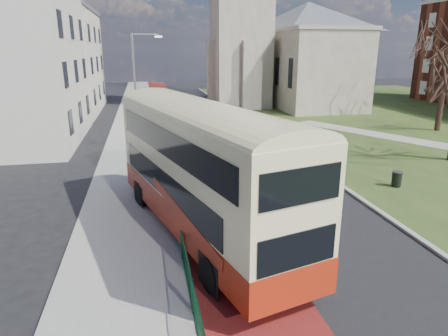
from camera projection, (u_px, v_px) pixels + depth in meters
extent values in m
plane|color=black|center=(272.00, 266.00, 13.51)|extent=(160.00, 160.00, 0.00)
cube|color=black|center=(214.00, 139.00, 32.58)|extent=(9.00, 120.00, 0.01)
cube|color=#591414|center=(181.00, 140.00, 32.08)|extent=(3.40, 120.00, 0.01)
cube|color=gray|center=(133.00, 142.00, 31.35)|extent=(4.00, 120.00, 0.12)
cube|color=#999993|center=(158.00, 140.00, 31.72)|extent=(0.25, 120.00, 0.13)
cube|color=#999993|center=(261.00, 131.00, 35.31)|extent=(0.25, 80.00, 0.13)
cylinder|color=#0C341E|center=(174.00, 200.00, 16.40)|extent=(0.04, 24.00, 0.04)
cylinder|color=#0C341E|center=(175.00, 221.00, 16.67)|extent=(0.04, 24.00, 0.04)
cube|color=gray|center=(241.00, 6.00, 47.29)|extent=(6.50, 6.50, 24.00)
cube|color=gray|center=(305.00, 70.00, 51.03)|extent=(9.00, 18.00, 9.00)
pyramid|color=#565960|center=(309.00, 2.00, 48.72)|extent=(9.00, 18.00, 3.60)
cube|color=beige|center=(4.00, 60.00, 29.76)|extent=(10.00, 14.00, 12.50)
cube|color=#BEB7A1|center=(51.00, 63.00, 45.01)|extent=(10.00, 16.00, 11.00)
cube|color=#565960|center=(44.00, 9.00, 43.36)|extent=(10.30, 16.30, 0.50)
cylinder|color=gray|center=(135.00, 92.00, 28.40)|extent=(0.16, 0.16, 8.00)
cylinder|color=gray|center=(145.00, 34.00, 27.45)|extent=(1.80, 0.10, 0.10)
cube|color=silver|center=(158.00, 37.00, 27.67)|extent=(0.50, 0.18, 0.12)
cube|color=#9B220E|center=(201.00, 209.00, 15.41)|extent=(5.92, 12.33, 1.09)
cube|color=beige|center=(201.00, 156.00, 14.80)|extent=(5.88, 12.27, 3.17)
cube|color=black|center=(163.00, 183.00, 14.77)|extent=(2.71, 9.51, 1.04)
cube|color=black|center=(229.00, 173.00, 15.96)|extent=(2.71, 9.51, 1.04)
cube|color=black|center=(164.00, 142.00, 14.02)|extent=(2.97, 10.44, 0.98)
cube|color=black|center=(233.00, 135.00, 15.21)|extent=(2.97, 10.44, 0.98)
cube|color=black|center=(153.00, 147.00, 20.19)|extent=(2.38, 0.74, 1.15)
cube|color=black|center=(152.00, 115.00, 19.72)|extent=(2.38, 0.74, 0.98)
cube|color=orange|center=(151.00, 103.00, 19.54)|extent=(1.91, 0.62, 0.33)
cylinder|color=black|center=(141.00, 194.00, 18.51)|extent=(0.62, 1.18, 1.14)
cylinder|color=black|center=(192.00, 186.00, 19.61)|extent=(0.62, 1.18, 1.14)
cylinder|color=black|center=(212.00, 274.00, 11.93)|extent=(0.62, 1.18, 1.14)
cylinder|color=black|center=(282.00, 255.00, 13.04)|extent=(0.62, 1.18, 1.14)
cylinder|color=#321F19|center=(440.00, 112.00, 35.35)|extent=(0.61, 0.61, 3.34)
cylinder|color=black|center=(397.00, 179.00, 21.06)|extent=(0.58, 0.58, 0.80)
cylinder|color=gray|center=(398.00, 172.00, 20.94)|extent=(0.62, 0.62, 0.05)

